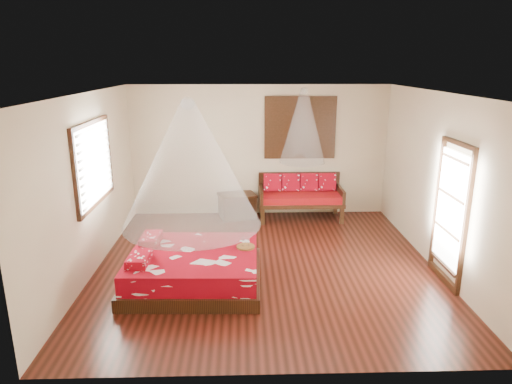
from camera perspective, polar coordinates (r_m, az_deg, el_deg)
room at (r=7.18m, az=1.23°, el=1.06°), size 5.54×5.54×2.84m
bed at (r=7.03m, az=-7.86°, el=-9.39°), size 2.03×1.85×0.63m
daybed at (r=9.77m, az=5.57°, el=-0.31°), size 1.76×0.78×0.94m
storage_chest at (r=9.84m, az=-2.37°, el=-1.70°), size 0.89×0.75×0.52m
shutter_panel at (r=9.81m, az=5.54°, el=8.00°), size 1.52×0.06×1.32m
window_left at (r=7.66m, az=-19.57°, el=3.39°), size 0.10×1.74×1.34m
glazed_door at (r=7.36m, az=23.11°, el=-2.55°), size 0.08×1.02×2.16m
wine_tray at (r=7.02m, az=-1.31°, el=-6.51°), size 0.28×0.28×0.22m
mosquito_net_main at (r=6.52m, az=-8.24°, el=3.43°), size 2.01×2.01×1.80m
mosquito_net_daybed at (r=9.34m, az=5.91°, el=8.21°), size 0.93×0.93×1.50m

